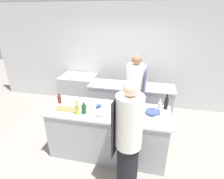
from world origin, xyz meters
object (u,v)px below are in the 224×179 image
(chef_at_stove, at_px, (135,98))
(cup, at_px, (99,107))
(bottle_vinegar, at_px, (160,106))
(bowl_ceramic_blue, at_px, (92,104))
(oven_range, at_px, (79,91))
(bottle_water, at_px, (77,109))
(bowl_prep_small, at_px, (159,120))
(bottle_wine, at_px, (166,103))
(bowl_mixing_large, at_px, (104,113))
(bowl_wooden_salad, at_px, (153,112))
(bottle_sauce, at_px, (60,99))
(bottle_olive_oil, at_px, (134,104))
(stockpot, at_px, (138,83))
(bottle_cooking_oil, at_px, (84,109))
(chef_at_prep_near, at_px, (128,140))

(chef_at_stove, bearing_deg, cup, -35.48)
(bottle_vinegar, height_order, bowl_ceramic_blue, bottle_vinegar)
(oven_range, bearing_deg, bottle_vinegar, -35.17)
(bottle_water, bearing_deg, bowl_prep_small, 3.14)
(chef_at_stove, relative_size, bowl_prep_small, 9.05)
(bottle_wine, relative_size, bowl_mixing_large, 1.06)
(bowl_ceramic_blue, bearing_deg, bottle_wine, 6.66)
(bottle_wine, height_order, bowl_prep_small, bottle_wine)
(bottle_water, height_order, bowl_wooden_salad, bottle_water)
(bottle_vinegar, height_order, bowl_wooden_salad, bottle_vinegar)
(bowl_mixing_large, relative_size, bowl_ceramic_blue, 0.98)
(bowl_prep_small, height_order, bowl_ceramic_blue, bowl_ceramic_blue)
(bottle_sauce, bearing_deg, bottle_vinegar, 3.76)
(bottle_olive_oil, relative_size, cup, 1.89)
(bottle_olive_oil, bearing_deg, bottle_wine, 7.66)
(bottle_water, xyz_separation_m, bowl_mixing_large, (0.43, 0.08, -0.08))
(bowl_prep_small, relative_size, bowl_ceramic_blue, 0.71)
(bowl_mixing_large, xyz_separation_m, bowl_ceramic_blue, (-0.30, 0.28, -0.01))
(cup, bearing_deg, bottle_vinegar, 10.93)
(bottle_water, height_order, stockpot, bottle_water)
(bottle_cooking_oil, xyz_separation_m, stockpot, (0.81, 1.39, 0.00))
(bowl_ceramic_blue, bearing_deg, cup, -33.06)
(bowl_wooden_salad, height_order, cup, cup)
(stockpot, bearing_deg, bowl_mixing_large, -108.76)
(oven_range, xyz_separation_m, bottle_water, (0.80, -1.97, 0.60))
(chef_at_prep_near, relative_size, bottle_wine, 6.14)
(oven_range, bearing_deg, bowl_wooden_salad, -39.21)
(bottle_water, distance_m, bowl_mixing_large, 0.45)
(bottle_vinegar, relative_size, bottle_wine, 0.72)
(stockpot, bearing_deg, bowl_ceramic_blue, -125.16)
(oven_range, height_order, chef_at_stove, chef_at_stove)
(oven_range, height_order, stockpot, stockpot)
(bottle_olive_oil, bearing_deg, bowl_wooden_salad, -22.84)
(oven_range, bearing_deg, bowl_prep_small, -41.44)
(bottle_sauce, height_order, bottle_water, bottle_water)
(bottle_wine, bearing_deg, cup, -166.77)
(cup, bearing_deg, bottle_olive_oil, 18.25)
(stockpot, bearing_deg, bottle_olive_oil, -89.78)
(oven_range, relative_size, bowl_mixing_large, 3.49)
(oven_range, xyz_separation_m, bowl_wooden_salad, (2.04, -1.67, 0.51))
(bowl_mixing_large, distance_m, bowl_wooden_salad, 0.84)
(cup, bearing_deg, bowl_ceramic_blue, 146.94)
(bottle_olive_oil, relative_size, bowl_prep_small, 0.93)
(oven_range, xyz_separation_m, bottle_sauce, (0.30, -1.64, 0.56))
(bottle_olive_oil, xyz_separation_m, bowl_mixing_large, (-0.47, -0.36, -0.04))
(oven_range, relative_size, bottle_vinegar, 4.58)
(bowl_prep_small, height_order, stockpot, stockpot)
(oven_range, distance_m, bowl_ceramic_blue, 1.92)
(bowl_mixing_large, height_order, cup, cup)
(oven_range, relative_size, chef_at_stove, 0.53)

